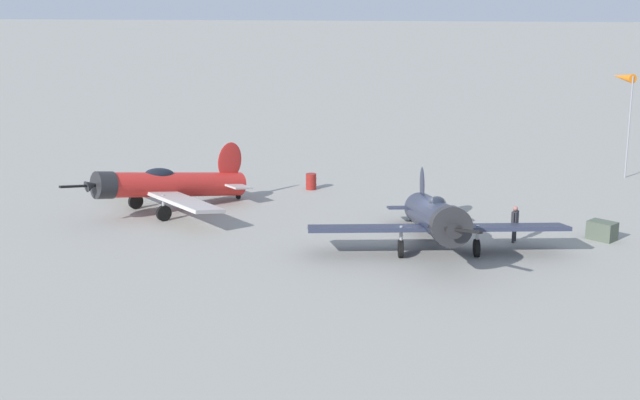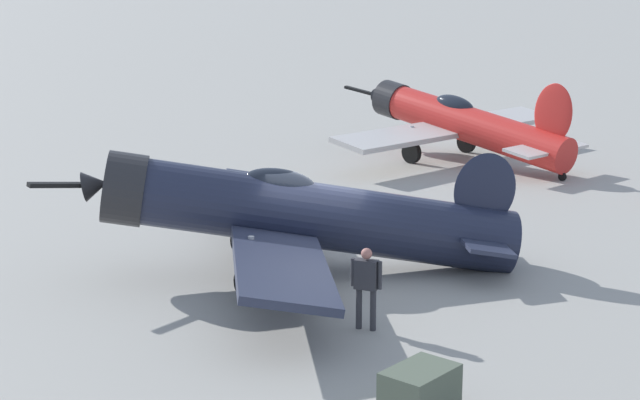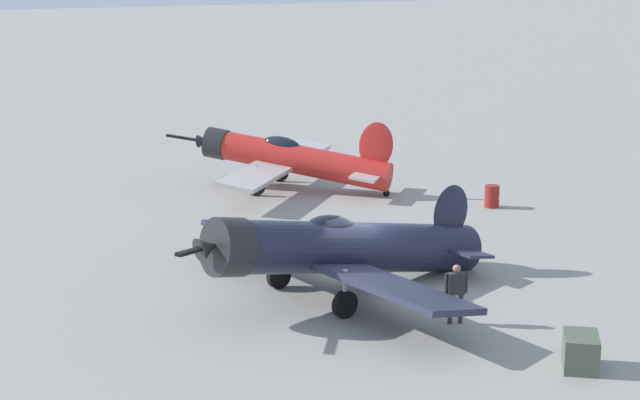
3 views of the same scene
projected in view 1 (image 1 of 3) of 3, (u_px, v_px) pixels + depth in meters
The scene contains 7 objects.
ground_plane at pixel (433, 246), 41.87m from camera, with size 400.00×400.00×0.00m, color gray.
airplane_foreground at pixel (435, 218), 41.01m from camera, with size 11.62×11.25×3.22m.
airplane_mid_apron at pixel (166, 185), 47.50m from camera, with size 8.91×8.98×3.32m.
ground_crew_mechanic at pixel (515, 220), 42.23m from camera, with size 0.39×0.62×1.71m.
equipment_crate at pixel (602, 231), 42.74m from camera, with size 1.49×1.44×0.87m.
fuel_drum at pixel (311, 182), 52.67m from camera, with size 0.64×0.64×0.92m.
windsock_mast at pixel (624, 82), 55.15m from camera, with size 1.27×1.90×6.30m.
Camera 1 is at (1.56, 40.42, 12.17)m, focal length 51.38 mm.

